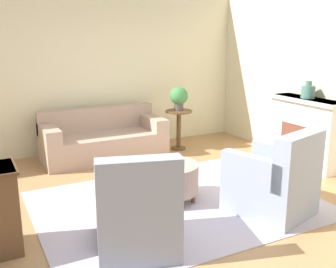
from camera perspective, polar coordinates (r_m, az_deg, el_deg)
name	(u,v)px	position (r m, az deg, el deg)	size (l,w,h in m)	color
ground_plane	(178,204)	(4.91, 1.43, -10.12)	(16.00, 16.00, 0.00)	#AD7F51
wall_back	(100,71)	(7.18, -9.87, 8.97)	(9.68, 0.12, 2.80)	beige
rug	(178,204)	(4.91, 1.43, -10.06)	(3.35, 2.51, 0.01)	#BCB2C1
couch	(103,140)	(6.74, -9.41, -0.84)	(2.03, 0.90, 0.81)	tan
armchair_left	(136,213)	(3.81, -4.62, -11.39)	(0.96, 1.04, 1.00)	#8E99B2
armchair_right	(275,183)	(4.68, 15.26, -6.86)	(0.96, 1.04, 1.00)	#8E99B2
ottoman_table	(168,177)	(4.90, 0.05, -6.33)	(0.75, 0.75, 0.47)	tan
side_table	(179,124)	(7.08, 1.57, 1.51)	(0.47, 0.47, 0.71)	brown
fireplace	(305,130)	(6.54, 19.31, 0.48)	(0.44, 1.33, 1.08)	silver
vase_mantel_near	(308,91)	(6.42, 19.66, 5.86)	(0.21, 0.21, 0.27)	#477066
potted_plant_on_side_table	(179,97)	(6.99, 1.60, 5.41)	(0.32, 0.32, 0.42)	#4C4742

